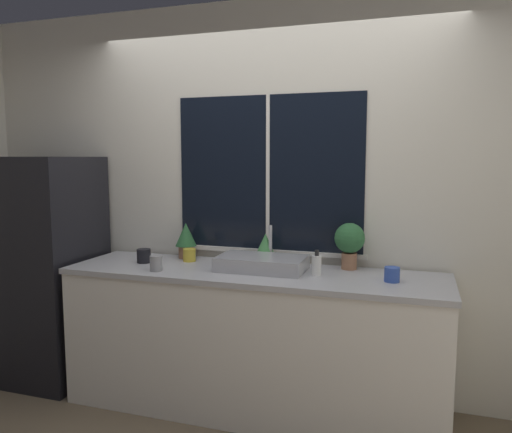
# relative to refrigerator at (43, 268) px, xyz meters

# --- Properties ---
(ground_plane) EXTENTS (14.00, 14.00, 0.00)m
(ground_plane) POSITION_rel_refrigerator_xyz_m (1.63, -0.32, -0.82)
(ground_plane) COLOR brown
(wall_back) EXTENTS (8.00, 0.09, 2.70)m
(wall_back) POSITION_rel_refrigerator_xyz_m (1.63, 0.39, 0.53)
(wall_back) COLOR silver
(wall_back) RESTS_ON ground_plane
(wall_left) EXTENTS (0.06, 7.00, 2.70)m
(wall_left) POSITION_rel_refrigerator_xyz_m (-0.65, 1.18, 0.53)
(wall_left) COLOR silver
(wall_left) RESTS_ON ground_plane
(counter) EXTENTS (2.43, 0.66, 0.92)m
(counter) POSITION_rel_refrigerator_xyz_m (1.63, -0.00, -0.36)
(counter) COLOR white
(counter) RESTS_ON ground_plane
(refrigerator) EXTENTS (0.74, 0.67, 1.64)m
(refrigerator) POSITION_rel_refrigerator_xyz_m (0.00, 0.00, 0.00)
(refrigerator) COLOR black
(refrigerator) RESTS_ON ground_plane
(sink) EXTENTS (0.56, 0.37, 0.27)m
(sink) POSITION_rel_refrigerator_xyz_m (1.69, 0.04, 0.14)
(sink) COLOR #ADADB2
(sink) RESTS_ON counter
(potted_plant_left) EXTENTS (0.15, 0.15, 0.25)m
(potted_plant_left) POSITION_rel_refrigerator_xyz_m (1.05, 0.25, 0.24)
(potted_plant_left) COLOR #9E6B4C
(potted_plant_left) RESTS_ON counter
(potted_plant_center) EXTENTS (0.11, 0.11, 0.21)m
(potted_plant_center) POSITION_rel_refrigerator_xyz_m (1.65, 0.25, 0.21)
(potted_plant_center) COLOR #9E6B4C
(potted_plant_center) RESTS_ON counter
(potted_plant_right) EXTENTS (0.19, 0.19, 0.30)m
(potted_plant_right) POSITION_rel_refrigerator_xyz_m (2.21, 0.25, 0.28)
(potted_plant_right) COLOR #9E6B4C
(potted_plant_right) RESTS_ON counter
(soap_bottle) EXTENTS (0.06, 0.06, 0.16)m
(soap_bottle) POSITION_rel_refrigerator_xyz_m (2.05, 0.01, 0.16)
(soap_bottle) COLOR white
(soap_bottle) RESTS_ON counter
(mug_yellow) EXTENTS (0.09, 0.09, 0.09)m
(mug_yellow) POSITION_rel_refrigerator_xyz_m (1.12, 0.15, 0.14)
(mug_yellow) COLOR gold
(mug_yellow) RESTS_ON counter
(mug_blue) EXTENTS (0.09, 0.09, 0.09)m
(mug_blue) POSITION_rel_refrigerator_xyz_m (2.49, -0.01, 0.14)
(mug_blue) COLOR #3351AD
(mug_blue) RESTS_ON counter
(mug_grey) EXTENTS (0.08, 0.08, 0.10)m
(mug_grey) POSITION_rel_refrigerator_xyz_m (1.05, -0.19, 0.15)
(mug_grey) COLOR gray
(mug_grey) RESTS_ON counter
(mug_black) EXTENTS (0.09, 0.09, 0.09)m
(mug_black) POSITION_rel_refrigerator_xyz_m (0.85, 0.01, 0.15)
(mug_black) COLOR black
(mug_black) RESTS_ON counter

